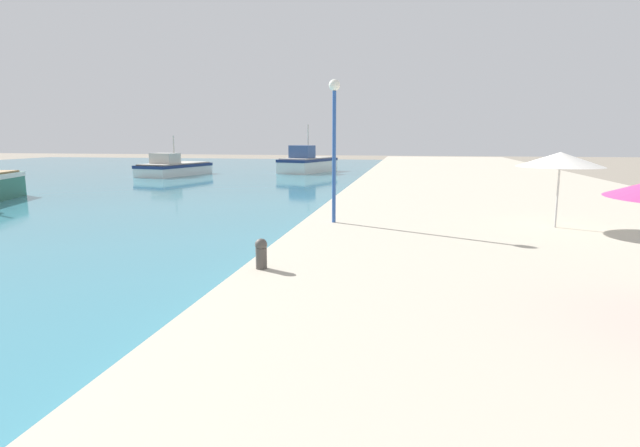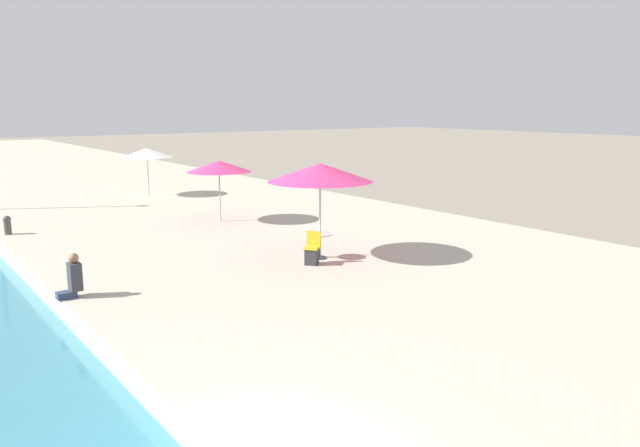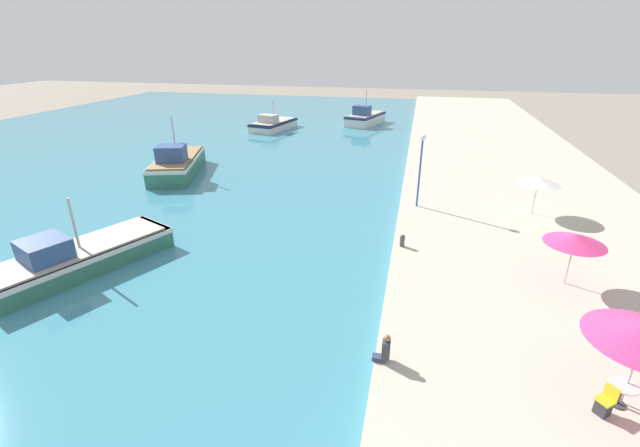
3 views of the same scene
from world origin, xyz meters
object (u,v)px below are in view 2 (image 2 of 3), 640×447
object	(u,v)px
cafe_table	(319,240)
person_at_quay	(73,278)
cafe_umbrella_white	(219,166)
cafe_umbrella_striped	(147,153)
cafe_umbrella_pink	(320,172)
cafe_chair_left	(312,253)
mooring_bollard	(7,224)

from	to	relation	value
cafe_table	person_at_quay	distance (m)	6.81
cafe_umbrella_white	cafe_table	xyz separation A→B (m)	(-0.45, -7.04, -1.58)
cafe_table	cafe_umbrella_striped	bearing A→B (deg)	86.82
cafe_umbrella_pink	cafe_chair_left	distance (m)	2.35
cafe_table	mooring_bollard	xyz separation A→B (m)	(-6.66, 9.11, -0.18)
cafe_umbrella_white	cafe_chair_left	bearing A→B (deg)	-97.64
person_at_quay	cafe_table	bearing A→B (deg)	-2.84
cafe_umbrella_pink	mooring_bollard	world-z (taller)	cafe_umbrella_pink
cafe_umbrella_pink	cafe_table	bearing A→B (deg)	-141.00
cafe_umbrella_white	cafe_chair_left	world-z (taller)	cafe_umbrella_white
cafe_umbrella_striped	person_at_quay	distance (m)	17.07
mooring_bollard	cafe_umbrella_white	bearing A→B (deg)	-16.27
cafe_umbrella_striped	mooring_bollard	world-z (taller)	cafe_umbrella_striped
cafe_umbrella_pink	person_at_quay	world-z (taller)	cafe_umbrella_pink
cafe_umbrella_pink	cafe_umbrella_white	world-z (taller)	cafe_umbrella_pink
cafe_umbrella_white	mooring_bollard	bearing A→B (deg)	163.73
cafe_umbrella_pink	person_at_quay	xyz separation A→B (m)	(-6.93, 0.23, -2.03)
cafe_chair_left	mooring_bollard	distance (m)	11.35
cafe_table	cafe_chair_left	xyz separation A→B (m)	(-0.56, -0.46, -0.21)
cafe_table	mooring_bollard	world-z (taller)	cafe_table
mooring_bollard	cafe_umbrella_striped	bearing A→B (deg)	40.35
cafe_chair_left	person_at_quay	xyz separation A→B (m)	(-6.24, 0.80, 0.14)
cafe_umbrella_white	cafe_table	size ratio (longest dim) A/B	3.06
cafe_umbrella_white	cafe_umbrella_striped	size ratio (longest dim) A/B	0.97
cafe_umbrella_white	cafe_table	bearing A→B (deg)	-93.63
cafe_chair_left	mooring_bollard	size ratio (longest dim) A/B	1.39
cafe_umbrella_pink	cafe_table	xyz separation A→B (m)	(-0.13, -0.11, -1.96)
person_at_quay	mooring_bollard	bearing A→B (deg)	89.08
cafe_table	person_at_quay	bearing A→B (deg)	177.16
cafe_umbrella_white	cafe_umbrella_striped	xyz separation A→B (m)	(0.42, 8.46, -0.02)
cafe_table	cafe_umbrella_pink	bearing A→B (deg)	39.00
cafe_umbrella_pink	cafe_umbrella_white	xyz separation A→B (m)	(0.31, 6.93, -0.38)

